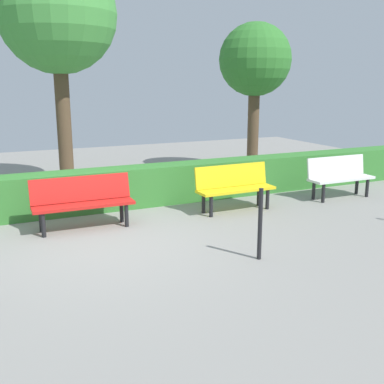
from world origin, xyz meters
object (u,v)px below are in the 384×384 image
object	(u,v)px
bench_white	(339,175)
bench_red	(83,200)
tree_mid	(57,15)
bench_yellow	(234,185)
tree_near	(255,62)

from	to	relation	value
bench_white	bench_red	bearing A→B (deg)	-1.08
bench_white	tree_mid	distance (m)	6.85
bench_yellow	bench_red	world-z (taller)	bench_yellow
bench_red	tree_near	bearing A→B (deg)	-148.69
tree_mid	bench_red	bearing A→B (deg)	84.47
tree_near	tree_mid	distance (m)	4.98
bench_red	bench_yellow	bearing A→B (deg)	179.15
bench_yellow	tree_mid	bearing A→B (deg)	-53.04
bench_yellow	bench_red	size ratio (longest dim) A/B	0.93
bench_yellow	bench_red	bearing A→B (deg)	-2.73
bench_red	bench_white	bearing A→B (deg)	179.36
bench_white	bench_yellow	size ratio (longest dim) A/B	0.96
bench_red	tree_mid	xyz separation A→B (m)	(-0.31, -3.16, 3.27)
bench_yellow	tree_near	world-z (taller)	tree_near
tree_near	tree_mid	xyz separation A→B (m)	(4.91, -0.09, 0.86)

